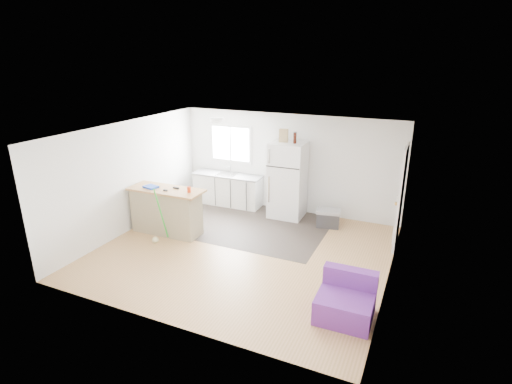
% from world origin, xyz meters
% --- Properties ---
extents(room, '(5.51, 5.01, 2.41)m').
position_xyz_m(room, '(0.00, 0.00, 1.20)').
color(room, '#AB7E47').
rests_on(room, ground).
extents(vinyl_zone, '(4.05, 2.50, 0.00)m').
position_xyz_m(vinyl_zone, '(-0.73, 1.25, 0.00)').
color(vinyl_zone, '#342D27').
rests_on(vinyl_zone, floor).
extents(window, '(1.18, 0.06, 0.98)m').
position_xyz_m(window, '(-1.55, 2.49, 1.55)').
color(window, white).
rests_on(window, back_wall).
extents(interior_door, '(0.11, 0.92, 2.10)m').
position_xyz_m(interior_door, '(2.72, 1.55, 1.02)').
color(interior_door, white).
rests_on(interior_door, right_wall).
extents(ceiling_fixture, '(0.30, 0.30, 0.07)m').
position_xyz_m(ceiling_fixture, '(-1.20, 1.20, 2.36)').
color(ceiling_fixture, white).
rests_on(ceiling_fixture, ceiling).
extents(kitchen_cabinets, '(1.83, 0.61, 1.08)m').
position_xyz_m(kitchen_cabinets, '(-1.53, 2.22, 0.41)').
color(kitchen_cabinets, white).
rests_on(kitchen_cabinets, floor).
extents(peninsula, '(1.66, 0.66, 1.01)m').
position_xyz_m(peninsula, '(-1.91, 0.13, 0.51)').
color(peninsula, tan).
rests_on(peninsula, floor).
extents(refrigerator, '(0.82, 0.77, 1.81)m').
position_xyz_m(refrigerator, '(0.15, 2.11, 0.90)').
color(refrigerator, white).
rests_on(refrigerator, floor).
extents(cooler, '(0.58, 0.45, 0.40)m').
position_xyz_m(cooler, '(1.22, 1.88, 0.20)').
color(cooler, '#2F2E31').
rests_on(cooler, floor).
extents(purple_seat, '(0.82, 0.78, 0.67)m').
position_xyz_m(purple_seat, '(2.29, -1.24, 0.24)').
color(purple_seat, '#742E97').
rests_on(purple_seat, floor).
extents(cleaner_jug, '(0.16, 0.13, 0.33)m').
position_xyz_m(cleaner_jug, '(-1.63, 0.06, 0.14)').
color(cleaner_jug, white).
rests_on(cleaner_jug, floor).
extents(mop, '(0.21, 0.34, 1.22)m').
position_xyz_m(mop, '(-1.80, -0.37, 0.23)').
color(mop, green).
rests_on(mop, floor).
extents(red_cup, '(0.09, 0.09, 0.12)m').
position_xyz_m(red_cup, '(-1.31, 0.15, 1.07)').
color(red_cup, red).
rests_on(red_cup, peninsula).
extents(blue_tray, '(0.34, 0.29, 0.04)m').
position_xyz_m(blue_tray, '(-2.22, 0.07, 1.03)').
color(blue_tray, blue).
rests_on(blue_tray, peninsula).
extents(tool_a, '(0.14, 0.06, 0.03)m').
position_xyz_m(tool_a, '(-1.69, 0.23, 1.03)').
color(tool_a, black).
rests_on(tool_a, peninsula).
extents(tool_b, '(0.11, 0.06, 0.03)m').
position_xyz_m(tool_b, '(-1.81, 0.01, 1.02)').
color(tool_b, black).
rests_on(tool_b, peninsula).
extents(cardboard_box, '(0.21, 0.13, 0.30)m').
position_xyz_m(cardboard_box, '(0.03, 2.08, 1.96)').
color(cardboard_box, '#9F885B').
rests_on(cardboard_box, refrigerator).
extents(bottle_left, '(0.08, 0.08, 0.25)m').
position_xyz_m(bottle_left, '(0.32, 2.04, 1.93)').
color(bottle_left, '#341109').
rests_on(bottle_left, refrigerator).
extents(bottle_right, '(0.08, 0.08, 0.25)m').
position_xyz_m(bottle_right, '(0.30, 2.09, 1.93)').
color(bottle_right, '#341109').
rests_on(bottle_right, refrigerator).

